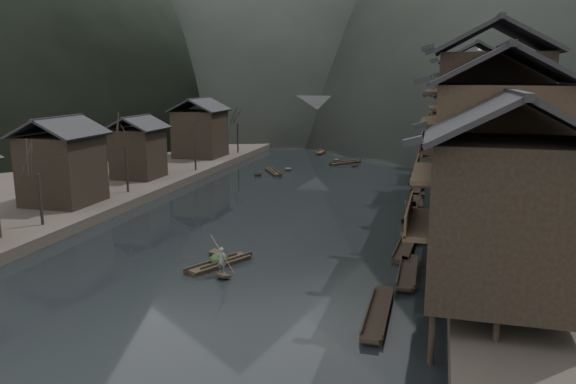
% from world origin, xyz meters
% --- Properties ---
extents(water, '(300.00, 300.00, 0.00)m').
position_xyz_m(water, '(0.00, 0.00, 0.00)').
color(water, black).
rests_on(water, ground).
extents(left_bank, '(40.00, 200.00, 1.20)m').
position_xyz_m(left_bank, '(-35.00, 40.00, 0.60)').
color(left_bank, '#2D2823').
rests_on(left_bank, ground).
extents(stilt_houses, '(9.00, 67.60, 16.96)m').
position_xyz_m(stilt_houses, '(17.28, 19.34, 9.20)').
color(stilt_houses, black).
rests_on(stilt_houses, ground).
extents(left_houses, '(8.10, 53.20, 8.73)m').
position_xyz_m(left_houses, '(-20.50, 20.12, 5.66)').
color(left_houses, black).
rests_on(left_houses, left_bank).
extents(bare_trees, '(3.54, 59.66, 7.09)m').
position_xyz_m(bare_trees, '(-17.00, 16.45, 6.13)').
color(bare_trees, black).
rests_on(bare_trees, left_bank).
extents(moored_sampans, '(3.18, 61.58, 0.47)m').
position_xyz_m(moored_sampans, '(11.89, 21.51, 0.20)').
color(moored_sampans, black).
rests_on(moored_sampans, water).
extents(midriver_boats, '(12.24, 26.11, 0.45)m').
position_xyz_m(midriver_boats, '(-3.95, 45.93, 0.20)').
color(midriver_boats, black).
rests_on(midriver_boats, water).
extents(stone_bridge, '(40.00, 6.00, 9.00)m').
position_xyz_m(stone_bridge, '(-0.00, 72.00, 5.11)').
color(stone_bridge, '#4C4C4F').
rests_on(stone_bridge, ground).
extents(hero_sampan, '(3.44, 5.38, 0.44)m').
position_xyz_m(hero_sampan, '(-0.36, -0.44, 0.20)').
color(hero_sampan, black).
rests_on(hero_sampan, water).
extents(cargo_heap, '(1.23, 1.61, 0.74)m').
position_xyz_m(cargo_heap, '(-0.48, -0.21, 0.81)').
color(cargo_heap, black).
rests_on(cargo_heap, hero_sampan).
extents(boatman, '(0.69, 0.48, 1.78)m').
position_xyz_m(boatman, '(0.55, -2.17, 1.33)').
color(boatman, '#5A5A5C').
rests_on(boatman, hero_sampan).
extents(bamboo_pole, '(1.21, 1.75, 3.49)m').
position_xyz_m(bamboo_pole, '(0.75, -2.17, 3.97)').
color(bamboo_pole, '#8C7A51').
rests_on(bamboo_pole, boatman).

